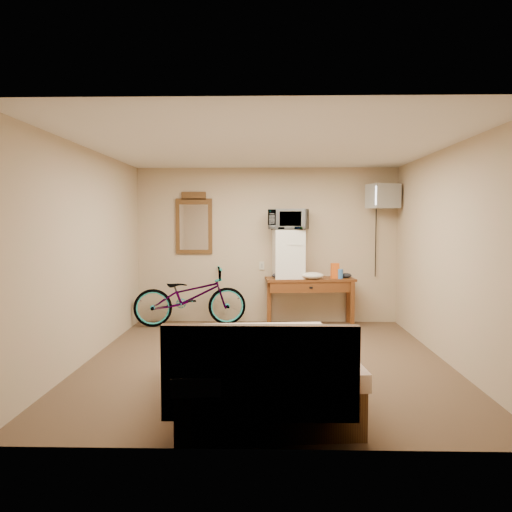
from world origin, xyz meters
name	(u,v)px	position (x,y,z in m)	size (l,w,h in m)	color
room	(266,255)	(0.00, 0.00, 1.25)	(4.60, 4.64, 2.50)	brown
desk	(310,286)	(0.68, 2.00, 0.63)	(1.43, 0.66, 0.75)	#642E16
mini_fridge	(288,254)	(0.34, 2.04, 1.13)	(0.51, 0.49, 0.76)	white
microwave	(289,219)	(0.34, 2.04, 1.67)	(0.58, 0.40, 0.32)	white
snack_bag	(335,271)	(1.07, 1.98, 0.87)	(0.12, 0.07, 0.24)	orange
blue_cup	(340,274)	(1.15, 1.96, 0.82)	(0.09, 0.09, 0.15)	#3871BF
cloth_cream	(312,276)	(0.71, 1.88, 0.80)	(0.35, 0.27, 0.11)	white
cloth_dark_a	(280,276)	(0.21, 1.90, 0.80)	(0.26, 0.19, 0.10)	black
cloth_dark_b	(346,275)	(1.25, 2.05, 0.79)	(0.17, 0.14, 0.08)	black
crt_television	(383,196)	(1.80, 2.02, 2.03)	(0.52, 0.61, 0.37)	black
wall_mirror	(194,224)	(-1.18, 2.27, 1.60)	(0.59, 0.04, 1.00)	brown
bicycle	(190,297)	(-1.20, 1.95, 0.46)	(0.61, 1.75, 0.92)	black
bed	(262,371)	(-0.04, -1.38, 0.30)	(1.64, 2.07, 0.90)	brown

